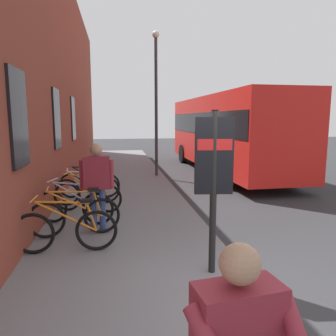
{
  "coord_description": "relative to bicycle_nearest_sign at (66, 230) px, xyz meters",
  "views": [
    {
      "loc": [
        -3.63,
        1.92,
        2.39
      ],
      "look_at": [
        4.0,
        0.67,
        1.21
      ],
      "focal_mm": 34.37,
      "sensor_mm": 36.0,
      "label": 1
    }
  ],
  "objects": [
    {
      "name": "station_facade",
      "position": [
        7.15,
        1.0,
        3.32
      ],
      "size": [
        22.0,
        0.65,
        7.67
      ],
      "color": "brown",
      "rests_on": "ground"
    },
    {
      "name": "pedestrian_near_bus",
      "position": [
        1.02,
        -0.49,
        0.7
      ],
      "size": [
        0.27,
        0.68,
        1.79
      ],
      "color": "#334C8C",
      "rests_on": "sidewalk_pavement"
    },
    {
      "name": "bicycle_end_of_row",
      "position": [
        3.17,
        -0.1,
        0.0
      ],
      "size": [
        0.48,
        1.77,
        0.97
      ],
      "color": "black",
      "rests_on": "sidewalk_pavement"
    },
    {
      "name": "transit_info_sign",
      "position": [
        -1.09,
        -2.26,
        1.21
      ],
      "size": [
        0.15,
        0.56,
        2.4
      ],
      "color": "black",
      "rests_on": "sidewalk_pavement"
    },
    {
      "name": "bicycle_leaning_wall",
      "position": [
        1.55,
        0.03,
        0.0
      ],
      "size": [
        0.65,
        1.71,
        0.97
      ],
      "color": "black",
      "rests_on": "sidewalk_pavement"
    },
    {
      "name": "city_bus",
      "position": [
        8.47,
        -5.8,
        1.41
      ],
      "size": [
        10.55,
        2.81,
        3.35
      ],
      "color": "red",
      "rests_on": "ground"
    },
    {
      "name": "sidewalk_pavement",
      "position": [
        6.15,
        -1.05,
        -0.45
      ],
      "size": [
        24.0,
        3.5,
        0.12
      ],
      "primitive_type": "cube",
      "color": "slate",
      "rests_on": "ground"
    },
    {
      "name": "bicycle_beside_lamp",
      "position": [
        0.8,
        -0.06,
        0.0
      ],
      "size": [
        0.48,
        1.77,
        0.97
      ],
      "color": "black",
      "rests_on": "sidewalk_pavement"
    },
    {
      "name": "ground",
      "position": [
        4.15,
        -3.8,
        -0.51
      ],
      "size": [
        60.0,
        60.0,
        0.0
      ],
      "primitive_type": "plane",
      "color": "#2D2D30"
    },
    {
      "name": "bicycle_by_door",
      "position": [
        2.46,
        -0.17,
        0.0
      ],
      "size": [
        0.68,
        1.7,
        0.97
      ],
      "color": "black",
      "rests_on": "sidewalk_pavement"
    },
    {
      "name": "street_lamp",
      "position": [
        7.35,
        -2.5,
        2.91
      ],
      "size": [
        0.28,
        0.28,
        5.62
      ],
      "color": "#333338",
      "rests_on": "sidewalk_pavement"
    },
    {
      "name": "bicycle_mid_rack",
      "position": [
        3.93,
        -0.11,
        0.0
      ],
      "size": [
        0.48,
        1.77,
        0.97
      ],
      "color": "black",
      "rests_on": "sidewalk_pavement"
    },
    {
      "name": "bicycle_nearest_sign",
      "position": [
        0.0,
        0.0,
        0.0
      ],
      "size": [
        0.48,
        1.77,
        0.97
      ],
      "color": "black",
      "rests_on": "sidewalk_pavement"
    }
  ]
}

